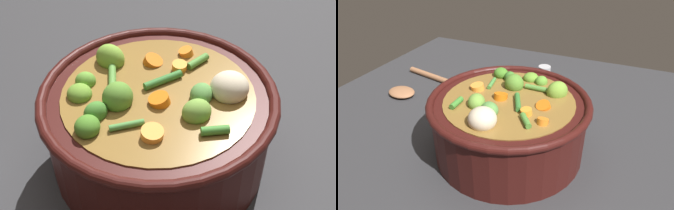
# 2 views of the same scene
# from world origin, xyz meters

# --- Properties ---
(ground_plane) EXTENTS (1.10, 1.10, 0.00)m
(ground_plane) POSITION_xyz_m (0.00, 0.00, 0.00)
(ground_plane) COLOR #2D2D30
(cooking_pot) EXTENTS (0.31, 0.31, 0.15)m
(cooking_pot) POSITION_xyz_m (-0.00, 0.00, 0.06)
(cooking_pot) COLOR #38110F
(cooking_pot) RESTS_ON ground_plane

